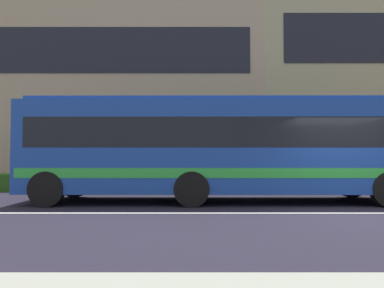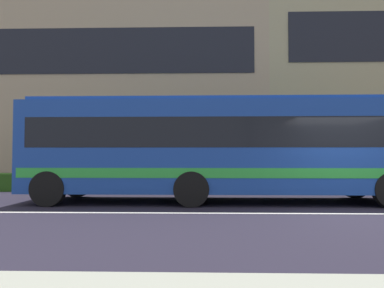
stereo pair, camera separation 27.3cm
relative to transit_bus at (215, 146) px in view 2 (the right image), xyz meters
The scene contains 5 objects.
ground_plane 4.47m from the transit_bus, 33.22° to the right, with size 160.00×160.00×0.00m, color #231F2E.
lane_centre_line 4.47m from the transit_bus, 33.22° to the right, with size 60.00×0.16×0.01m, color silver.
hedge_row_far 3.82m from the transit_bus, 88.53° to the left, with size 20.70×1.10×0.72m, color #264F15.
apartment_block_left 13.86m from the transit_bus, 119.10° to the left, with size 18.80×10.22×11.71m.
transit_bus is the anchor object (origin of this frame).
Camera 2 is at (-3.89, -8.89, 1.40)m, focal length 33.15 mm.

